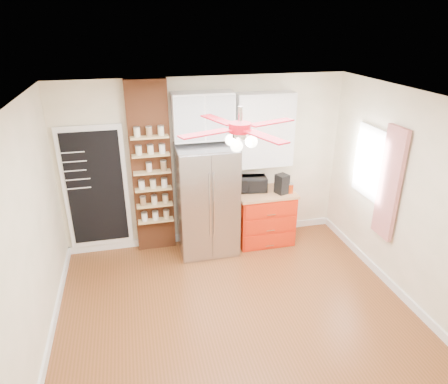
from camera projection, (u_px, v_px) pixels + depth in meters
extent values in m
plane|color=brown|center=(237.00, 314.00, 5.10)|extent=(4.50, 4.50, 0.00)
plane|color=white|center=(240.00, 101.00, 4.02)|extent=(4.50, 4.50, 0.00)
cube|color=#FFEFCD|center=(205.00, 163.00, 6.34)|extent=(4.50, 0.02, 2.70)
cube|color=#FFEFCD|center=(315.00, 350.00, 2.78)|extent=(4.50, 0.02, 2.70)
cube|color=#FFEFCD|center=(27.00, 244.00, 4.08)|extent=(0.02, 4.00, 2.70)
cube|color=#FFEFCD|center=(410.00, 201.00, 5.04)|extent=(0.02, 4.00, 2.70)
cube|color=white|center=(96.00, 188.00, 6.05)|extent=(0.95, 0.04, 1.95)
cube|color=black|center=(96.00, 189.00, 6.03)|extent=(0.82, 0.02, 1.78)
cube|color=brown|center=(151.00, 169.00, 6.09)|extent=(0.60, 0.16, 2.70)
cube|color=#AAABAF|center=(207.00, 200.00, 6.19)|extent=(0.90, 0.70, 1.75)
cube|color=white|center=(203.00, 116.00, 5.86)|extent=(0.90, 0.35, 0.70)
cube|color=red|center=(264.00, 218.00, 6.62)|extent=(0.90, 0.60, 0.86)
cube|color=tan|center=(265.00, 193.00, 6.44)|extent=(0.94, 0.64, 0.04)
cube|color=white|center=(264.00, 130.00, 6.20)|extent=(0.90, 0.30, 1.15)
cube|color=white|center=(371.00, 163.00, 5.76)|extent=(0.04, 0.75, 1.05)
cube|color=red|center=(390.00, 184.00, 5.30)|extent=(0.06, 0.40, 1.55)
cylinder|color=silver|center=(240.00, 116.00, 4.08)|extent=(0.05, 0.05, 0.20)
cylinder|color=maroon|center=(240.00, 128.00, 4.13)|extent=(0.24, 0.24, 0.10)
sphere|color=white|center=(240.00, 143.00, 4.19)|extent=(0.13, 0.13, 0.13)
imported|color=black|center=(253.00, 184.00, 6.43)|extent=(0.45, 0.33, 0.23)
cube|color=black|center=(282.00, 184.00, 6.33)|extent=(0.23, 0.23, 0.31)
cylinder|color=#AE3009|center=(290.00, 188.00, 6.36)|extent=(0.11, 0.11, 0.15)
cylinder|color=red|center=(283.00, 184.00, 6.54)|extent=(0.13, 0.13, 0.14)
cylinder|color=beige|center=(149.00, 167.00, 5.93)|extent=(0.11, 0.11, 0.13)
cylinder|color=olive|center=(164.00, 166.00, 5.96)|extent=(0.10, 0.10, 0.14)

